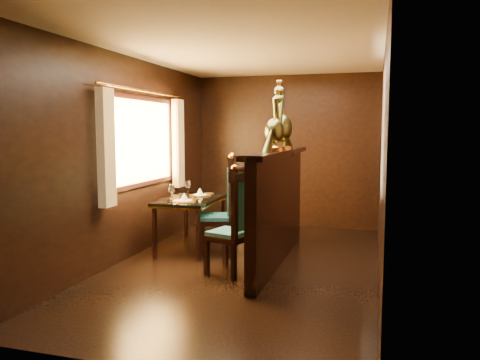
% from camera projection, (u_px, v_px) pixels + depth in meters
% --- Properties ---
extents(ground, '(5.00, 5.00, 0.00)m').
position_uv_depth(ground, '(246.00, 266.00, 5.51)').
color(ground, black).
rests_on(ground, ground).
extents(room_shell, '(3.04, 5.04, 2.52)m').
position_uv_depth(room_shell, '(239.00, 131.00, 5.38)').
color(room_shell, black).
rests_on(room_shell, ground).
extents(partition, '(0.26, 2.70, 1.36)m').
position_uv_depth(partition, '(278.00, 204.00, 5.63)').
color(partition, black).
rests_on(partition, ground).
extents(dining_table, '(0.74, 1.19, 0.90)m').
position_uv_depth(dining_table, '(191.00, 203.00, 6.24)').
color(dining_table, black).
rests_on(dining_table, ground).
extents(chair_left, '(0.56, 0.57, 1.24)m').
position_uv_depth(chair_left, '(238.00, 218.00, 5.09)').
color(chair_left, black).
rests_on(chair_left, ground).
extents(chair_right, '(0.58, 0.60, 1.31)m').
position_uv_depth(chair_right, '(226.00, 202.00, 5.96)').
color(chair_right, black).
rests_on(chair_right, ground).
extents(peacock_left, '(0.22, 0.60, 0.71)m').
position_uv_depth(peacock_left, '(274.00, 120.00, 5.28)').
color(peacock_left, '#184829').
rests_on(peacock_left, partition).
extents(peacock_right, '(0.26, 0.69, 0.82)m').
position_uv_depth(peacock_right, '(282.00, 116.00, 5.70)').
color(peacock_right, '#184829').
rests_on(peacock_right, partition).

